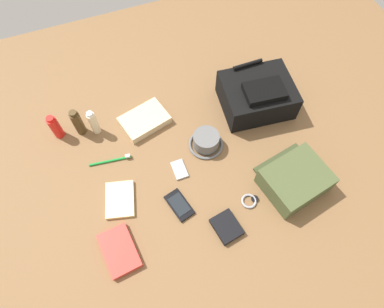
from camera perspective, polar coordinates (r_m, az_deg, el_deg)
ground_plane at (r=1.43m, az=0.00°, el=-0.99°), size 2.64×2.02×0.02m
backpack at (r=1.54m, az=10.97°, el=9.81°), size 0.33×0.28×0.16m
toiletry_pouch at (r=1.39m, az=17.02°, el=-4.15°), size 0.27×0.28×0.10m
bucket_hat at (r=1.42m, az=2.41°, el=2.17°), size 0.15×0.15×0.07m
sunscreen_spray at (r=1.54m, az=-22.18°, el=4.28°), size 0.04×0.04×0.13m
cologne_bottle at (r=1.51m, az=-18.81°, el=5.08°), size 0.04×0.04×0.14m
lotion_bottle at (r=1.49m, az=-16.35°, el=5.13°), size 0.04×0.04×0.14m
paperback_novel at (r=1.30m, az=-12.21°, el=-15.74°), size 0.13×0.18×0.03m
cell_phone at (r=1.33m, az=-2.19°, el=-8.63°), size 0.10×0.14×0.01m
media_player at (r=1.39m, az=-2.15°, el=-2.66°), size 0.05×0.08×0.01m
wristwatch at (r=1.35m, az=9.76°, el=-7.82°), size 0.07×0.06×0.01m
toothbrush at (r=1.45m, az=-13.27°, el=-1.03°), size 0.18×0.03×0.02m
wallet at (r=1.30m, az=5.89°, el=-12.16°), size 0.11×0.12×0.02m
notepad at (r=1.37m, az=-12.13°, el=-7.56°), size 0.14×0.17×0.02m
folded_towel at (r=1.51m, az=-8.07°, el=5.71°), size 0.23×0.19×0.04m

